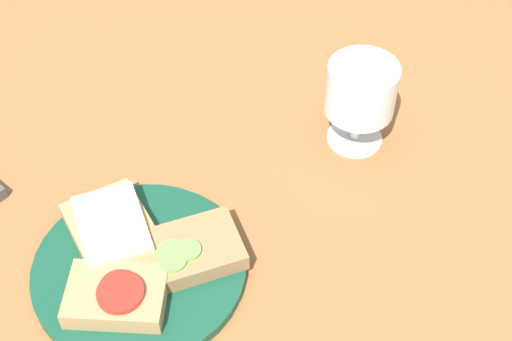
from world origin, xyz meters
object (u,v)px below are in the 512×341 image
sandwich_with_cheese (113,230)px  wine_glass (361,93)px  plate (140,268)px  sandwich_with_cucumber (183,253)px  sandwich_with_tomato (117,295)px

sandwich_with_cheese → wine_glass: bearing=-18.8°
plate → sandwich_with_cucumber: size_ratio=1.60×
plate → wine_glass: bearing=-10.3°
sandwich_with_cucumber → sandwich_with_cheese: size_ratio=1.04×
plate → sandwich_with_cucumber: (3.57, -2.98, 1.70)cm
wine_glass → plate: bearing=169.7°
sandwich_with_cucumber → sandwich_with_tomato: bearing=171.1°
sandwich_with_cucumber → wine_glass: bearing=-5.5°
plate → wine_glass: wine_glass is taller
sandwich_with_cucumber → wine_glass: size_ratio=1.24×
plate → wine_glass: size_ratio=1.98×
plate → sandwich_with_tomato: 5.06cm
sandwich_with_tomato → sandwich_with_cucumber: size_ratio=0.84×
sandwich_with_tomato → wine_glass: wine_glass is taller
sandwich_with_tomato → wine_glass: size_ratio=1.04×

